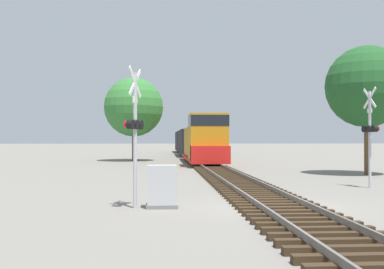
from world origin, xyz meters
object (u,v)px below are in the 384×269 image
Objects in this scene: crossing_signal_near at (134,128)px; tree_far_right at (367,87)px; relay_cabinet at (162,187)px; freight_train at (192,142)px; crossing_signal_far at (370,131)px; tree_mid_background at (134,107)px.

tree_far_right is at bearing 152.54° from crossing_signal_near.
crossing_signal_near is at bearing 178.07° from relay_cabinet.
crossing_signal_far is at bearing -81.06° from freight_train.
relay_cabinet is 30.70m from tree_mid_background.
crossing_signal_near is (-4.40, -40.81, 0.73)m from freight_train.
freight_train is at bearing 59.02° from tree_mid_background.
tree_mid_background is (-2.85, 30.21, 4.63)m from relay_cabinet.
freight_train is at bearing -166.39° from crossing_signal_near.
tree_mid_background is at bearing 95.39° from relay_cabinet.
crossing_signal_near is 0.54× the size of tree_mid_background.
crossing_signal_far is at bearing 29.46° from relay_cabinet.
tree_mid_background is (-6.38, -10.63, 3.52)m from freight_train.
relay_cabinet is at bearing 110.51° from crossing_signal_far.
crossing_signal_far reaches higher than freight_train.
tree_mid_background reaches higher than crossing_signal_far.
relay_cabinet is at bearing -94.95° from freight_train.
crossing_signal_near is 30.38m from tree_mid_background.
crossing_signal_far is at bearing -64.40° from tree_mid_background.
relay_cabinet is at bearing -135.21° from tree_far_right.
crossing_signal_far is at bearing -113.93° from tree_far_right.
tree_mid_background is at bearing -120.98° from freight_train.
crossing_signal_near is 0.99× the size of crossing_signal_far.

